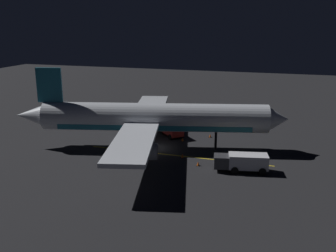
% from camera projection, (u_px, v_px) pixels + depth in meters
% --- Properties ---
extents(ground_plane, '(180.00, 180.00, 0.20)m').
position_uv_depth(ground_plane, '(155.00, 149.00, 54.93)').
color(ground_plane, black).
extents(apron_guide_stripe, '(0.58, 25.91, 0.01)m').
position_uv_depth(apron_guide_stripe, '(177.00, 156.00, 51.79)').
color(apron_guide_stripe, gold).
rests_on(apron_guide_stripe, ground_plane).
extents(airliner, '(35.29, 38.83, 11.57)m').
position_uv_depth(airliner, '(150.00, 118.00, 53.74)').
color(airliner, silver).
rests_on(airliner, ground_plane).
extents(baggage_truck, '(3.31, 6.77, 2.18)m').
position_uv_depth(baggage_truck, '(243.00, 162.00, 46.12)').
color(baggage_truck, silver).
rests_on(baggage_truck, ground_plane).
extents(catering_truck, '(6.12, 5.88, 2.15)m').
position_uv_depth(catering_truck, '(170.00, 128.00, 60.77)').
color(catering_truck, maroon).
rests_on(catering_truck, ground_plane).
extents(ground_crew_worker, '(0.40, 0.40, 1.74)m').
position_uv_depth(ground_crew_worker, '(248.00, 163.00, 46.67)').
color(ground_crew_worker, black).
rests_on(ground_crew_worker, ground_plane).
extents(traffic_cone_near_left, '(0.50, 0.50, 0.55)m').
position_uv_depth(traffic_cone_near_left, '(210.00, 136.00, 59.88)').
color(traffic_cone_near_left, '#EA590F').
rests_on(traffic_cone_near_left, ground_plane).
extents(traffic_cone_near_right, '(0.50, 0.50, 0.55)m').
position_uv_depth(traffic_cone_near_right, '(198.00, 164.00, 48.11)').
color(traffic_cone_near_right, '#EA590F').
rests_on(traffic_cone_near_right, ground_plane).
extents(traffic_cone_under_wing, '(0.50, 0.50, 0.55)m').
position_uv_depth(traffic_cone_under_wing, '(182.00, 156.00, 50.94)').
color(traffic_cone_under_wing, '#EA590F').
rests_on(traffic_cone_under_wing, ground_plane).
extents(traffic_cone_far, '(0.50, 0.50, 0.55)m').
position_uv_depth(traffic_cone_far, '(183.00, 139.00, 58.06)').
color(traffic_cone_far, '#EA590F').
rests_on(traffic_cone_far, ground_plane).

